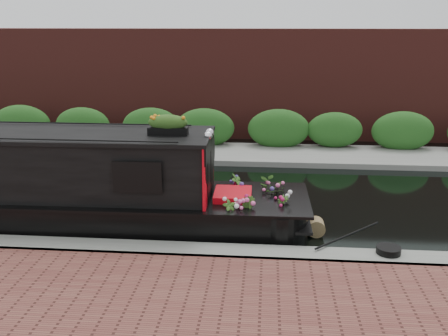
{
  "coord_description": "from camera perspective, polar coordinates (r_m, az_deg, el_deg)",
  "views": [
    {
      "loc": [
        1.98,
        -11.57,
        4.27
      ],
      "look_at": [
        1.02,
        -0.6,
        1.01
      ],
      "focal_mm": 40.0,
      "sensor_mm": 36.0,
      "label": 1
    }
  ],
  "objects": [
    {
      "name": "far_brick_wall",
      "position": [
        19.35,
        -0.97,
        3.73
      ],
      "size": [
        40.0,
        1.0,
        8.0
      ],
      "primitive_type": "cube",
      "color": "#58221E",
      "rests_on": "ground"
    },
    {
      "name": "ground",
      "position": [
        12.49,
        -4.41,
        -3.56
      ],
      "size": [
        80.0,
        80.0,
        0.0
      ],
      "primitive_type": "plane",
      "color": "black",
      "rests_on": "ground"
    },
    {
      "name": "far_bank_path",
      "position": [
        16.46,
        -2.05,
        1.43
      ],
      "size": [
        40.0,
        2.4,
        0.34
      ],
      "primitive_type": "cube",
      "color": "gray",
      "rests_on": "ground"
    },
    {
      "name": "coiled_mooring_rope",
      "position": [
        9.55,
        18.29,
        -8.9
      ],
      "size": [
        0.44,
        0.44,
        0.12
      ],
      "primitive_type": "cylinder",
      "color": "black",
      "rests_on": "near_bank_coping"
    },
    {
      "name": "far_hedge",
      "position": [
        17.32,
        -1.69,
        2.2
      ],
      "size": [
        40.0,
        1.1,
        2.8
      ],
      "primitive_type": "cube",
      "color": "#23551C",
      "rests_on": "ground"
    },
    {
      "name": "narrowboat",
      "position": [
        11.45,
        -21.56,
        -2.38
      ],
      "size": [
        11.43,
        2.16,
        2.69
      ],
      "rotation": [
        0.0,
        0.0,
        0.01
      ],
      "color": "black",
      "rests_on": "ground"
    },
    {
      "name": "rope_fender",
      "position": [
        10.54,
        10.46,
        -6.64
      ],
      "size": [
        0.36,
        0.34,
        0.36
      ],
      "primitive_type": "cylinder",
      "rotation": [
        1.57,
        0.0,
        0.0
      ],
      "color": "olive",
      "rests_on": "ground"
    },
    {
      "name": "near_bank_coping",
      "position": [
        9.52,
        -7.66,
        -10.34
      ],
      "size": [
        40.0,
        0.6,
        0.5
      ],
      "primitive_type": "cube",
      "color": "slate",
      "rests_on": "ground"
    }
  ]
}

